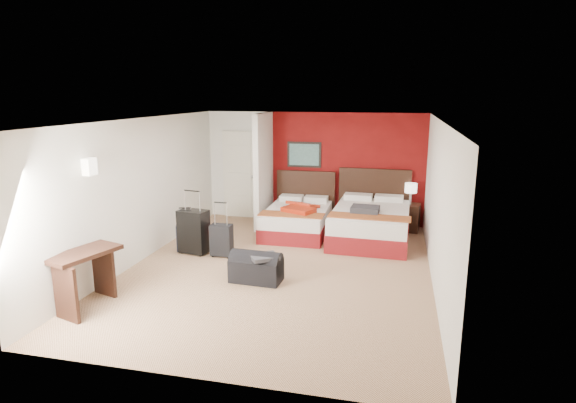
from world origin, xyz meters
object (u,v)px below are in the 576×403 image
(nightstand, at_px, (409,217))
(suitcase_charcoal, at_px, (222,241))
(suitcase_navy, at_px, (186,239))
(duffel_bag, at_px, (256,269))
(table_lamp, at_px, (411,194))
(bed_right, at_px, (370,225))
(suitcase_black, at_px, (194,233))
(red_suitcase_open, at_px, (301,208))
(desk, at_px, (86,279))
(bed_left, at_px, (297,221))

(nightstand, bearing_deg, suitcase_charcoal, -136.11)
(suitcase_navy, height_order, duffel_bag, suitcase_navy)
(table_lamp, bearing_deg, nightstand, 0.00)
(bed_right, distance_m, suitcase_black, 3.50)
(red_suitcase_open, bearing_deg, desk, -94.91)
(suitcase_navy, bearing_deg, suitcase_black, -37.44)
(table_lamp, distance_m, suitcase_charcoal, 4.20)
(red_suitcase_open, bearing_deg, bed_right, 23.73)
(red_suitcase_open, height_order, suitcase_black, suitcase_black)
(suitcase_charcoal, xyz_separation_m, desk, (-1.07, -2.41, 0.12))
(table_lamp, distance_m, suitcase_navy, 4.77)
(bed_left, xyz_separation_m, desk, (-2.11, -4.11, 0.13))
(suitcase_black, height_order, duffel_bag, suitcase_black)
(table_lamp, relative_size, suitcase_black, 0.57)
(red_suitcase_open, bearing_deg, suitcase_navy, -117.34)
(suitcase_black, height_order, desk, desk)
(bed_left, height_order, duffel_bag, bed_left)
(suitcase_navy, distance_m, duffel_bag, 2.01)
(nightstand, height_order, suitcase_charcoal, nightstand)
(nightstand, relative_size, suitcase_black, 0.74)
(nightstand, height_order, table_lamp, table_lamp)
(red_suitcase_open, height_order, table_lamp, table_lamp)
(bed_right, distance_m, table_lamp, 1.27)
(table_lamp, bearing_deg, bed_left, -161.59)
(suitcase_black, xyz_separation_m, suitcase_navy, (-0.18, 0.05, -0.15))
(red_suitcase_open, distance_m, desk, 4.58)
(bed_left, distance_m, bed_right, 1.54)
(desk, bearing_deg, suitcase_charcoal, 82.56)
(nightstand, distance_m, suitcase_black, 4.61)
(red_suitcase_open, height_order, nightstand, red_suitcase_open)
(duffel_bag, bearing_deg, desk, -141.53)
(suitcase_navy, relative_size, duffel_bag, 0.61)
(red_suitcase_open, relative_size, suitcase_black, 1.08)
(bed_left, bearing_deg, duffel_bag, -92.37)
(suitcase_charcoal, height_order, desk, desk)
(suitcase_black, bearing_deg, suitcase_navy, 174.19)
(red_suitcase_open, distance_m, duffel_bag, 2.62)
(red_suitcase_open, bearing_deg, table_lamp, 45.45)
(suitcase_black, bearing_deg, bed_right, 35.97)
(nightstand, xyz_separation_m, table_lamp, (0.00, 0.00, 0.52))
(table_lamp, distance_m, duffel_bag, 4.25)
(suitcase_charcoal, bearing_deg, table_lamp, 36.00)
(red_suitcase_open, bearing_deg, nightstand, 45.45)
(bed_right, height_order, suitcase_navy, bed_right)
(bed_left, height_order, suitcase_black, suitcase_black)
(red_suitcase_open, xyz_separation_m, desk, (-2.21, -4.01, -0.19))
(nightstand, distance_m, suitcase_navy, 4.74)
(red_suitcase_open, distance_m, suitcase_black, 2.31)
(suitcase_black, height_order, suitcase_navy, suitcase_black)
(red_suitcase_open, xyz_separation_m, table_lamp, (2.22, 0.87, 0.22))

